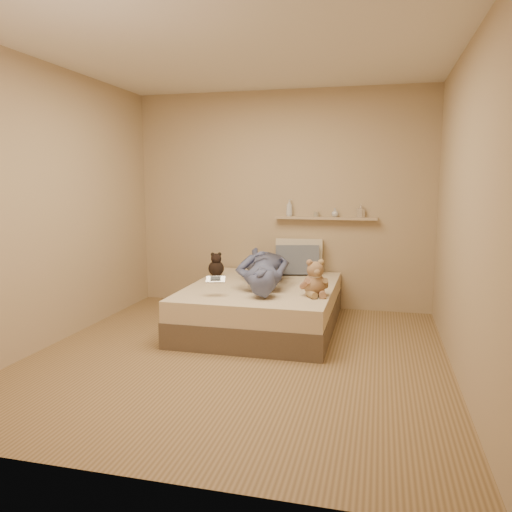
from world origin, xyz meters
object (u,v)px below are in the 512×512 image
(wall_shelf, at_px, (326,218))
(pillow_grey, at_px, (297,260))
(teddy_bear, at_px, (315,281))
(pillow_cream, at_px, (299,256))
(game_console, at_px, (216,279))
(dark_plush, at_px, (216,266))
(person, at_px, (264,267))
(bed, at_px, (262,306))

(wall_shelf, bearing_deg, pillow_grey, -143.47)
(wall_shelf, bearing_deg, teddy_bear, -87.90)
(pillow_grey, bearing_deg, pillow_cream, 90.31)
(game_console, relative_size, teddy_bear, 0.54)
(game_console, relative_size, dark_plush, 0.70)
(teddy_bear, xyz_separation_m, wall_shelf, (-0.05, 1.27, 0.50))
(wall_shelf, bearing_deg, dark_plush, -155.24)
(teddy_bear, height_order, wall_shelf, wall_shelf)
(pillow_grey, height_order, person, person)
(pillow_grey, bearing_deg, wall_shelf, 36.53)
(pillow_cream, xyz_separation_m, wall_shelf, (0.30, 0.08, 0.45))
(dark_plush, xyz_separation_m, pillow_grey, (0.89, 0.33, 0.05))
(pillow_grey, bearing_deg, teddy_bear, -72.03)
(dark_plush, xyz_separation_m, person, (0.63, -0.31, 0.06))
(bed, relative_size, teddy_bear, 5.34)
(bed, xyz_separation_m, teddy_bear, (0.60, -0.37, 0.37))
(dark_plush, bearing_deg, teddy_bear, -30.69)
(person, bearing_deg, bed, 80.05)
(game_console, relative_size, pillow_cream, 0.35)
(bed, height_order, wall_shelf, wall_shelf)
(teddy_bear, bearing_deg, wall_shelf, 92.10)
(bed, height_order, dark_plush, dark_plush)
(dark_plush, bearing_deg, bed, -29.93)
(pillow_grey, distance_m, wall_shelf, 0.60)
(pillow_cream, bearing_deg, teddy_bear, -73.98)
(teddy_bear, distance_m, pillow_cream, 1.24)
(game_console, relative_size, person, 0.13)
(game_console, xyz_separation_m, pillow_grey, (0.57, 1.29, 0.01))
(bed, relative_size, person, 1.25)
(pillow_cream, xyz_separation_m, person, (-0.25, -0.78, -0.02))
(pillow_cream, relative_size, pillow_grey, 1.10)
(dark_plush, relative_size, person, 0.18)
(pillow_cream, distance_m, pillow_grey, 0.14)
(dark_plush, bearing_deg, pillow_grey, 20.20)
(game_console, height_order, pillow_grey, pillow_grey)
(pillow_grey, relative_size, person, 0.33)
(bed, distance_m, pillow_grey, 0.84)
(teddy_bear, relative_size, pillow_grey, 0.71)
(person, bearing_deg, pillow_cream, -119.23)
(pillow_grey, xyz_separation_m, person, (-0.26, -0.64, 0.01))
(bed, xyz_separation_m, pillow_grey, (0.25, 0.69, 0.40))
(game_console, xyz_separation_m, wall_shelf, (0.86, 1.51, 0.49))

